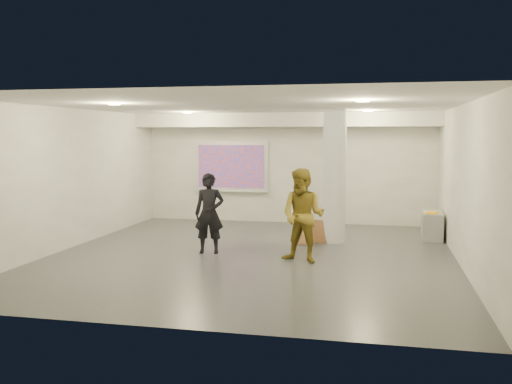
% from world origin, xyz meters
% --- Properties ---
extents(floor, '(8.00, 9.00, 0.01)m').
position_xyz_m(floor, '(0.00, 0.00, 0.00)').
color(floor, '#35373C').
rests_on(floor, ground).
extents(ceiling, '(8.00, 9.00, 0.01)m').
position_xyz_m(ceiling, '(0.00, 0.00, 3.00)').
color(ceiling, white).
rests_on(ceiling, floor).
extents(wall_back, '(8.00, 0.01, 3.00)m').
position_xyz_m(wall_back, '(0.00, 4.50, 1.50)').
color(wall_back, beige).
rests_on(wall_back, floor).
extents(wall_front, '(8.00, 0.01, 3.00)m').
position_xyz_m(wall_front, '(0.00, -4.50, 1.50)').
color(wall_front, beige).
rests_on(wall_front, floor).
extents(wall_left, '(0.01, 9.00, 3.00)m').
position_xyz_m(wall_left, '(-4.00, 0.00, 1.50)').
color(wall_left, beige).
rests_on(wall_left, floor).
extents(wall_right, '(0.01, 9.00, 3.00)m').
position_xyz_m(wall_right, '(4.00, 0.00, 1.50)').
color(wall_right, beige).
rests_on(wall_right, floor).
extents(soffit_band, '(8.00, 1.10, 0.36)m').
position_xyz_m(soffit_band, '(0.00, 3.95, 2.82)').
color(soffit_band, silver).
rests_on(soffit_band, ceiling).
extents(downlight_nw, '(0.22, 0.22, 0.02)m').
position_xyz_m(downlight_nw, '(-2.20, 2.50, 2.98)').
color(downlight_nw, '#EDD082').
rests_on(downlight_nw, ceiling).
extents(downlight_ne, '(0.22, 0.22, 0.02)m').
position_xyz_m(downlight_ne, '(2.20, 2.50, 2.98)').
color(downlight_ne, '#EDD082').
rests_on(downlight_ne, ceiling).
extents(downlight_sw, '(0.22, 0.22, 0.02)m').
position_xyz_m(downlight_sw, '(-2.20, -1.50, 2.98)').
color(downlight_sw, '#EDD082').
rests_on(downlight_sw, ceiling).
extents(downlight_se, '(0.22, 0.22, 0.02)m').
position_xyz_m(downlight_se, '(2.20, -1.50, 2.98)').
color(downlight_se, '#EDD082').
rests_on(downlight_se, ceiling).
extents(column, '(0.52, 0.52, 3.00)m').
position_xyz_m(column, '(1.50, 1.80, 1.50)').
color(column, silver).
rests_on(column, floor).
extents(projection_screen, '(2.10, 0.13, 1.42)m').
position_xyz_m(projection_screen, '(-1.60, 4.45, 1.53)').
color(projection_screen, silver).
rests_on(projection_screen, wall_back).
extents(credenza, '(0.48, 1.10, 0.63)m').
position_xyz_m(credenza, '(3.72, 2.71, 0.32)').
color(credenza, gray).
rests_on(credenza, floor).
extents(papers_stack, '(0.28, 0.35, 0.02)m').
position_xyz_m(papers_stack, '(3.66, 2.57, 0.64)').
color(papers_stack, white).
rests_on(papers_stack, credenza).
extents(postit_pad, '(0.31, 0.36, 0.03)m').
position_xyz_m(postit_pad, '(3.69, 2.46, 0.65)').
color(postit_pad, '#F6A502').
rests_on(postit_pad, credenza).
extents(cardboard_back, '(0.48, 0.19, 0.51)m').
position_xyz_m(cardboard_back, '(1.19, 1.66, 0.26)').
color(cardboard_back, '#926139').
rests_on(cardboard_back, floor).
extents(cardboard_front, '(0.45, 0.22, 0.47)m').
position_xyz_m(cardboard_front, '(0.89, 1.36, 0.24)').
color(cardboard_front, '#926139').
rests_on(cardboard_front, floor).
extents(woman, '(0.65, 0.48, 1.65)m').
position_xyz_m(woman, '(-0.90, 0.04, 0.83)').
color(woman, black).
rests_on(woman, floor).
extents(man, '(1.02, 0.89, 1.80)m').
position_xyz_m(man, '(1.09, -0.39, 0.90)').
color(man, olive).
rests_on(man, floor).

